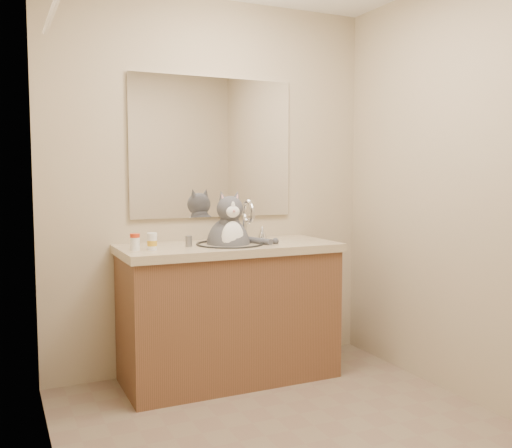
{
  "coord_description": "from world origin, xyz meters",
  "views": [
    {
      "loc": [
        -1.31,
        -2.27,
        1.28
      ],
      "look_at": [
        0.04,
        0.65,
        1.0
      ],
      "focal_mm": 40.0,
      "sensor_mm": 36.0,
      "label": 1
    }
  ],
  "objects": [
    {
      "name": "room",
      "position": [
        0.0,
        0.0,
        1.2
      ],
      "size": [
        2.22,
        2.52,
        2.42
      ],
      "color": "#7C6B56",
      "rests_on": "ground"
    },
    {
      "name": "vanity",
      "position": [
        0.0,
        0.96,
        0.44
      ],
      "size": [
        1.34,
        0.59,
        1.12
      ],
      "color": "brown",
      "rests_on": "ground"
    },
    {
      "name": "mirror",
      "position": [
        0.0,
        1.24,
        1.45
      ],
      "size": [
        1.1,
        0.02,
        0.9
      ],
      "primitive_type": "cube",
      "color": "white",
      "rests_on": "room"
    },
    {
      "name": "shower_curtain",
      "position": [
        -1.05,
        0.1,
        1.03
      ],
      "size": [
        0.02,
        1.3,
        1.93
      ],
      "color": "beige",
      "rests_on": "ground"
    },
    {
      "name": "cat",
      "position": [
        0.0,
        0.97,
        0.86
      ],
      "size": [
        0.38,
        0.34,
        0.53
      ],
      "rotation": [
        0.0,
        0.0,
        -0.11
      ],
      "color": "#4A4A4F",
      "rests_on": "vanity"
    },
    {
      "name": "pill_bottle_redcap",
      "position": [
        -0.59,
        0.92,
        0.9
      ],
      "size": [
        0.06,
        0.06,
        0.1
      ],
      "rotation": [
        0.0,
        0.0,
        0.0
      ],
      "color": "white",
      "rests_on": "vanity"
    },
    {
      "name": "pill_bottle_orange",
      "position": [
        -0.5,
        0.89,
        0.9
      ],
      "size": [
        0.06,
        0.06,
        0.1
      ],
      "rotation": [
        0.0,
        0.0,
        0.09
      ],
      "color": "white",
      "rests_on": "vanity"
    },
    {
      "name": "grey_canister",
      "position": [
        -0.26,
        0.96,
        0.88
      ],
      "size": [
        0.05,
        0.05,
        0.06
      ],
      "rotation": [
        0.0,
        0.0,
        0.26
      ],
      "color": "slate",
      "rests_on": "vanity"
    }
  ]
}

